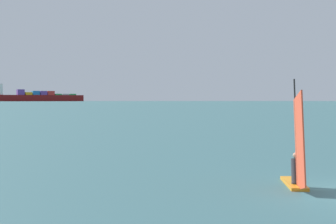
# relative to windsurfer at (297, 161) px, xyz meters

# --- Properties ---
(windsurfer) EXTENTS (1.01, 3.41, 4.00)m
(windsurfer) POSITION_rel_windsurfer_xyz_m (0.00, 0.00, 0.00)
(windsurfer) COLOR orange
(windsurfer) RESTS_ON ground_plane
(cargo_ship) EXTENTS (174.78, 85.75, 38.08)m
(cargo_ship) POSITION_rel_windsurfer_xyz_m (-199.69, 879.28, 8.04)
(cargo_ship) COLOR maroon
(cargo_ship) RESTS_ON ground_plane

